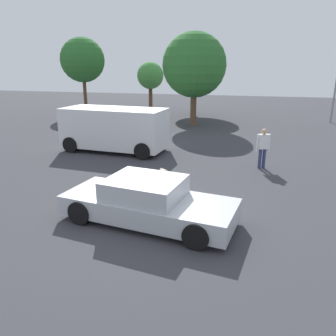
{
  "coord_description": "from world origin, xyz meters",
  "views": [
    {
      "loc": [
        2.6,
        -7.78,
        4.01
      ],
      "look_at": [
        0.04,
        1.79,
        0.9
      ],
      "focal_mm": 34.84,
      "sensor_mm": 36.0,
      "label": 1
    }
  ],
  "objects_px": {
    "dog": "(163,172)",
    "van_white": "(115,128)",
    "sedan_foreground": "(148,202)",
    "pedestrian": "(263,145)"
  },
  "relations": [
    {
      "from": "sedan_foreground",
      "to": "pedestrian",
      "type": "relative_size",
      "value": 2.94
    },
    {
      "from": "sedan_foreground",
      "to": "van_white",
      "type": "height_order",
      "value": "van_white"
    },
    {
      "from": "dog",
      "to": "pedestrian",
      "type": "distance_m",
      "value": 4.29
    },
    {
      "from": "dog",
      "to": "van_white",
      "type": "height_order",
      "value": "van_white"
    },
    {
      "from": "pedestrian",
      "to": "dog",
      "type": "bearing_deg",
      "value": 103.44
    },
    {
      "from": "van_white",
      "to": "dog",
      "type": "bearing_deg",
      "value": -41.66
    },
    {
      "from": "dog",
      "to": "van_white",
      "type": "relative_size",
      "value": 0.11
    },
    {
      "from": "sedan_foreground",
      "to": "pedestrian",
      "type": "distance_m",
      "value": 6.47
    },
    {
      "from": "sedan_foreground",
      "to": "dog",
      "type": "distance_m",
      "value": 3.37
    },
    {
      "from": "van_white",
      "to": "pedestrian",
      "type": "height_order",
      "value": "van_white"
    }
  ]
}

